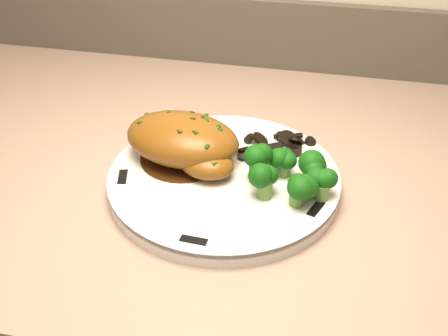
% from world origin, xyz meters
% --- Properties ---
extents(counter, '(1.91, 0.64, 0.95)m').
position_xyz_m(counter, '(0.08, 1.67, 0.42)').
color(counter, brown).
rests_on(counter, ground).
extents(plate, '(0.33, 0.33, 0.02)m').
position_xyz_m(plate, '(0.48, 1.62, 0.84)').
color(plate, silver).
rests_on(plate, counter).
extents(rim_accent_0, '(0.03, 0.03, 0.00)m').
position_xyz_m(rim_accent_0, '(0.56, 1.72, 0.85)').
color(rim_accent_0, black).
rests_on(rim_accent_0, plate).
extents(rim_accent_1, '(0.03, 0.03, 0.00)m').
position_xyz_m(rim_accent_1, '(0.41, 1.73, 0.85)').
color(rim_accent_1, black).
rests_on(rim_accent_1, plate).
extents(rim_accent_2, '(0.02, 0.03, 0.00)m').
position_xyz_m(rim_accent_2, '(0.36, 1.59, 0.85)').
color(rim_accent_2, black).
rests_on(rim_accent_2, plate).
extents(rim_accent_3, '(0.03, 0.01, 0.00)m').
position_xyz_m(rim_accent_3, '(0.47, 1.50, 0.85)').
color(rim_accent_3, black).
rests_on(rim_accent_3, plate).
extents(rim_accent_4, '(0.02, 0.03, 0.00)m').
position_xyz_m(rim_accent_4, '(0.60, 1.58, 0.85)').
color(rim_accent_4, black).
rests_on(rim_accent_4, plate).
extents(gravy_pool, '(0.11, 0.11, 0.00)m').
position_xyz_m(gravy_pool, '(0.42, 1.65, 0.85)').
color(gravy_pool, '#381C0A').
rests_on(gravy_pool, plate).
extents(chicken_breast, '(0.16, 0.12, 0.06)m').
position_xyz_m(chicken_breast, '(0.42, 1.64, 0.87)').
color(chicken_breast, brown).
rests_on(chicken_breast, plate).
extents(mushroom_pile, '(0.09, 0.07, 0.03)m').
position_xyz_m(mushroom_pile, '(0.53, 1.69, 0.85)').
color(mushroom_pile, black).
rests_on(mushroom_pile, plate).
extents(broccoli_florets, '(0.11, 0.08, 0.04)m').
position_xyz_m(broccoli_florets, '(0.56, 1.61, 0.87)').
color(broccoli_florets, '#5F8D3B').
rests_on(broccoli_florets, plate).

